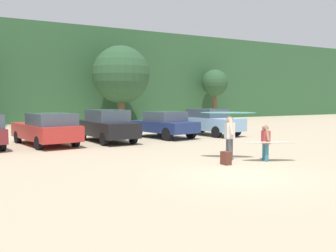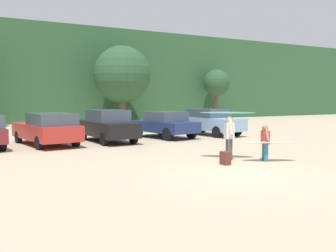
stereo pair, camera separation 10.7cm
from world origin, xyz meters
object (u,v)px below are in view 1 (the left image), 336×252
Objects in this scene: parked_car_navy at (164,124)px; surfboard_white at (271,143)px; person_adult at (230,135)px; parked_car_black at (107,125)px; parked_car_sky_blue at (208,121)px; person_child at (266,141)px; surfboard_teal at (228,113)px; parked_car_red at (47,129)px; backpack_dropped at (226,158)px.

surfboard_white is at bearing 164.71° from parked_car_navy.
person_adult reaches higher than surfboard_white.
parked_car_black is at bearing 83.23° from parked_car_navy.
parked_car_navy is 2.17× the size of surfboard_white.
parked_car_black is 6.68m from parked_car_sky_blue.
person_child is 1.68m from surfboard_teal.
parked_car_navy is (6.54, 0.30, -0.01)m from parked_car_red.
person_child reaches higher than backpack_dropped.
parked_car_red is 9.02m from surfboard_teal.
parked_car_red reaches higher than surfboard_white.
person_adult is 0.81× the size of surfboard_white.
parked_car_sky_blue is (3.14, 0.12, 0.05)m from parked_car_navy.
backpack_dropped is at bearing 69.12° from person_adult.
parked_car_red is at bearing -33.71° from person_adult.
surfboard_teal is 1.85m from surfboard_white.
parked_car_black is 0.95× the size of parked_car_sky_blue.
parked_car_sky_blue is at bearing -89.94° from person_child.
person_adult reaches higher than backpack_dropped.
surfboard_teal is at bearing -26.30° from person_child.
parked_car_sky_blue is at bearing -95.17° from parked_car_red.
parked_car_navy is at bearing -66.42° from surfboard_white.
parked_car_black is 7.85m from person_adult.
parked_car_black reaches higher than parked_car_navy.
parked_car_navy is (3.52, 0.29, -0.06)m from parked_car_black.
person_adult is at bearing 157.01° from parked_car_navy.
parked_car_sky_blue is (9.68, 0.42, 0.03)m from parked_car_red.
parked_car_black is (3.02, 0.01, 0.05)m from parked_car_red.
backpack_dropped is (-5.55, -8.84, -0.60)m from parked_car_sky_blue.
person_adult is 0.82m from surfboard_teal.
person_child is at bearing 158.48° from person_adult.
parked_car_sky_blue is 3.69× the size of person_child.
parked_car_navy is at bearing -64.25° from surfboard_teal.
surfboard_white is at bearing 147.99° from person_child.
parked_car_red is 1.15× the size of parked_car_navy.
backpack_dropped is at bearing 153.14° from parked_car_navy.
parked_car_sky_blue is 9.82m from surfboard_white.
surfboard_white is at bearing 149.46° from parked_car_sky_blue.
parked_car_navy reaches higher than surfboard_white.
surfboard_teal reaches higher than parked_car_navy.
backpack_dropped is at bearing -175.25° from parked_car_black.
surfboard_white is 1.87m from backpack_dropped.
parked_car_red is 3.85× the size of person_child.
parked_car_black is at bearing -97.40° from parked_car_red.
parked_car_navy reaches higher than person_child.
surfboard_white is at bearing 166.99° from surfboard_teal.
parked_car_sky_blue is 9.33m from person_adult.
backpack_dropped is at bearing -161.50° from parked_car_red.
person_child is (-3.85, -8.93, -0.10)m from parked_car_sky_blue.
parked_car_navy is at bearing -78.22° from person_adult.
surfboard_teal is 4.40× the size of backpack_dropped.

